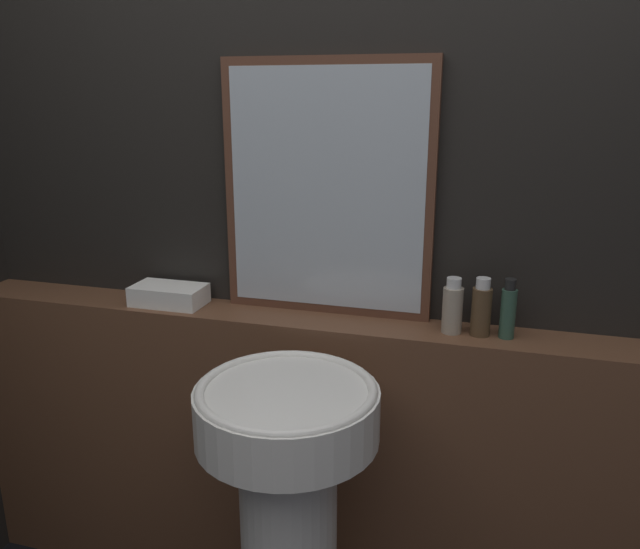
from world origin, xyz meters
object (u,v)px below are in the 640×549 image
Objects in this scene: towel_stack at (169,295)px; lotion_bottle at (508,311)px; pedestal_sink at (289,514)px; mirror at (327,190)px; conditioner_bottle at (481,309)px; shampoo_bottle at (453,307)px.

lotion_bottle is at bearing 0.00° from towel_stack.
lotion_bottle is (0.49, 0.38, 0.46)m from pedestal_sink.
mirror is at bearing 8.15° from towel_stack.
lotion_bottle is at bearing -7.66° from mirror.
mirror is 4.53× the size of conditioner_bottle.
shampoo_bottle is at bearing -10.56° from mirror.
pedestal_sink is 0.73m from conditioner_bottle.
pedestal_sink is at bearing -132.83° from shampoo_bottle.
lotion_bottle is at bearing 0.00° from conditioner_bottle.
towel_stack is 0.86m from shampoo_bottle.
mirror is at bearing 169.44° from shampoo_bottle.
conditioner_bottle is (0.08, 0.00, 0.00)m from shampoo_bottle.
shampoo_bottle is (0.37, -0.07, -0.29)m from mirror.
pedestal_sink is 0.68m from shampoo_bottle.
conditioner_bottle is (0.42, 0.38, 0.46)m from pedestal_sink.
mirror reaches higher than shampoo_bottle.
lotion_bottle reaches higher than shampoo_bottle.
conditioner_bottle is at bearing -8.81° from mirror.
towel_stack is (-0.51, 0.38, 0.41)m from pedestal_sink.
towel_stack is at bearing 180.00° from shampoo_bottle.
lotion_bottle is at bearing 37.32° from pedestal_sink.
conditioner_bottle reaches higher than towel_stack.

